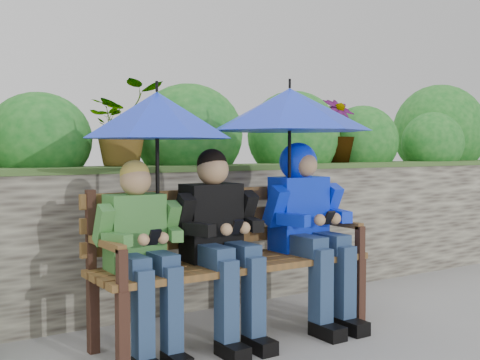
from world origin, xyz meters
TOP-DOWN VIEW (x-y plane):
  - ground at (0.00, 0.00)m, footprint 60.00×60.00m
  - garden_backdrop at (0.06, 1.60)m, footprint 8.00×2.87m
  - park_bench at (-0.17, -0.04)m, footprint 1.75×0.51m
  - boy_left at (-0.78, -0.11)m, footprint 0.47×0.54m
  - boy_middle at (-0.28, -0.12)m, footprint 0.52×0.60m
  - boy_right at (0.39, -0.11)m, footprint 0.54×0.66m
  - umbrella_left at (-0.65, -0.05)m, footprint 0.86×0.86m
  - umbrella_right at (0.26, -0.08)m, footprint 1.04×1.04m

SIDE VIEW (x-z plane):
  - ground at x=0.00m, z-range 0.00..0.00m
  - park_bench at x=-0.17m, z-range 0.06..0.99m
  - boy_left at x=-0.78m, z-range 0.07..1.16m
  - garden_backdrop at x=0.06m, z-range -0.31..1.58m
  - boy_middle at x=-0.28m, z-range 0.07..1.22m
  - boy_right at x=0.39m, z-range 0.11..1.30m
  - umbrella_left at x=-0.65m, z-range 0.92..1.76m
  - umbrella_right at x=0.26m, z-range 0.96..1.84m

